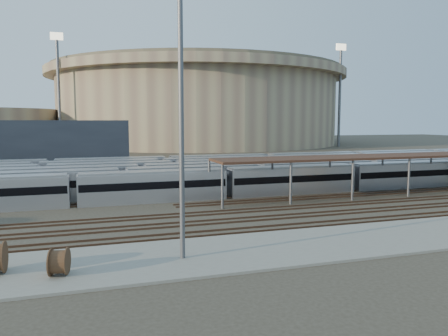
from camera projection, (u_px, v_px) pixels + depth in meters
ground at (291, 206)px, 50.88m from camera, size 420.00×420.00×0.00m
apron at (319, 244)px, 35.15m from camera, size 50.00×9.00×0.20m
subway_trains at (245, 173)px, 68.53m from camera, size 131.31×23.90×3.60m
inspection_shed at (421, 156)px, 60.83m from camera, size 60.30×6.00×5.30m
empty_tracks at (312, 214)px, 46.14m from camera, size 170.00×9.62×0.18m
stadium at (198, 105)px, 189.16m from camera, size 124.00×124.00×32.50m
service_building at (23, 144)px, 91.69m from camera, size 42.00×20.00×10.00m
floodlight_0 at (59, 88)px, 143.55m from camera, size 4.00×1.00×38.40m
floodlight_2 at (340, 92)px, 164.59m from camera, size 4.00×1.00×38.40m
floodlight_3 at (112, 97)px, 196.95m from camera, size 4.00×1.00×38.40m
cable_reel_east at (59, 262)px, 27.63m from camera, size 1.31×1.92×1.75m
yard_light_pole at (181, 129)px, 30.22m from camera, size 0.80×0.36×18.26m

